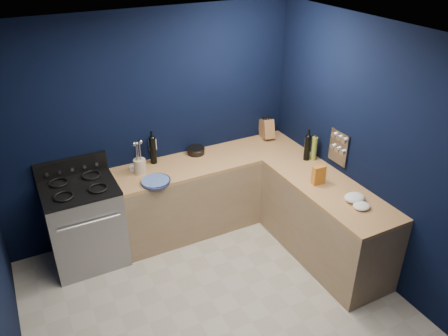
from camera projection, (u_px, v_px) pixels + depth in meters
floor at (221, 315)px, 4.32m from camera, size 3.50×3.50×0.02m
ceiling at (220, 44)px, 3.05m from camera, size 3.50×3.50×0.02m
wall_back at (151, 127)px, 5.05m from camera, size 3.50×0.02×2.60m
wall_right at (379, 158)px, 4.39m from camera, size 0.02×3.50×2.60m
cab_back at (211, 192)px, 5.46m from camera, size 2.30×0.63×0.86m
top_back at (211, 160)px, 5.24m from camera, size 2.30×0.63×0.04m
cab_right at (325, 223)px, 4.90m from camera, size 0.63×1.67×0.86m
top_right at (329, 188)px, 4.68m from camera, size 0.63×1.67×0.04m
gas_range at (85, 225)px, 4.82m from camera, size 0.76×0.66×0.92m
oven_door at (92, 242)px, 4.58m from camera, size 0.59×0.02×0.42m
cooktop at (78, 188)px, 4.59m from camera, size 0.76×0.66×0.03m
backguard at (71, 166)px, 4.77m from camera, size 0.76×0.06×0.20m
spice_panel at (339, 147)px, 4.87m from camera, size 0.02×0.28×0.38m
wall_outlet at (153, 145)px, 5.14m from camera, size 0.09×0.02×0.13m
plate_stack at (155, 182)px, 4.73m from camera, size 0.34×0.34×0.04m
ramekin at (133, 168)px, 4.99m from camera, size 0.11×0.11×0.04m
utensil_crock at (140, 166)px, 4.90m from camera, size 0.15×0.15×0.17m
wine_bottle_back at (153, 151)px, 5.07m from camera, size 0.10×0.10×0.32m
lemon_basket at (196, 151)px, 5.33m from camera, size 0.24×0.24×0.08m
knife_block at (267, 129)px, 5.69m from camera, size 0.18×0.31×0.30m
wine_bottle_right at (307, 148)px, 5.14m from camera, size 0.09×0.09×0.30m
oil_bottle at (314, 149)px, 5.15m from camera, size 0.08×0.08×0.29m
spice_jar_near at (321, 170)px, 4.90m from camera, size 0.05×0.05×0.10m
spice_jar_far at (318, 179)px, 4.73m from camera, size 0.05×0.05×0.09m
crouton_bag at (319, 175)px, 4.69m from camera, size 0.14×0.07×0.21m
towel_front at (355, 198)px, 4.42m from camera, size 0.25×0.23×0.08m
towel_end at (362, 206)px, 4.31m from camera, size 0.21×0.20×0.05m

